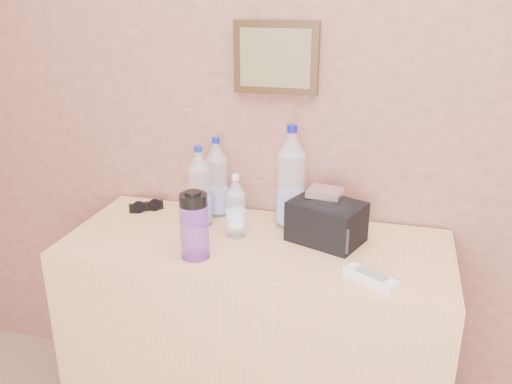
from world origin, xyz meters
TOP-DOWN VIEW (x-y plane):
  - picture_frame at (-0.34, 1.98)m, footprint 0.30×0.03m
  - dresser at (-0.34, 1.71)m, footprint 1.31×0.54m
  - pet_large_a at (-0.57, 1.80)m, footprint 0.08×0.08m
  - pet_large_b at (-0.26, 1.88)m, footprint 0.10×0.10m
  - pet_large_c at (-0.54, 1.90)m, footprint 0.08×0.08m
  - pet_small at (-0.42, 1.73)m, footprint 0.06×0.06m
  - nalgene_bottle at (-0.50, 1.55)m, footprint 0.09×0.09m
  - sunglasses at (-0.82, 1.86)m, footprint 0.14×0.12m
  - ac_remote at (0.06, 1.54)m, footprint 0.17×0.13m
  - toiletry_bag at (-0.11, 1.78)m, footprint 0.28×0.24m
  - foil_packet at (-0.12, 1.79)m, footprint 0.12×0.11m

SIDE VIEW (x-z plane):
  - dresser at x=-0.34m, z-range 0.00..0.82m
  - ac_remote at x=0.06m, z-range 0.82..0.84m
  - sunglasses at x=-0.82m, z-range 0.82..0.85m
  - toiletry_bag at x=-0.11m, z-range 0.82..0.98m
  - pet_small at x=-0.42m, z-range 0.80..1.03m
  - nalgene_bottle at x=-0.50m, z-range 0.82..1.04m
  - pet_large_a at x=-0.57m, z-range 0.80..1.10m
  - pet_large_c at x=-0.54m, z-range 0.80..1.10m
  - pet_large_b at x=-0.26m, z-range 0.80..1.17m
  - foil_packet at x=-0.12m, z-range 0.98..1.00m
  - picture_frame at x=-0.34m, z-range 1.27..1.52m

